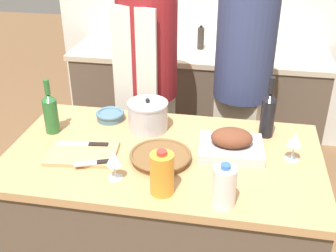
% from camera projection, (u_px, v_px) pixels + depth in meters
% --- Properties ---
extents(kitchen_island, '(1.50, 0.84, 0.90)m').
position_uv_depth(kitchen_island, '(164.00, 225.00, 2.23)').
color(kitchen_island, brown).
rests_on(kitchen_island, ground_plane).
extents(back_counter, '(2.02, 0.60, 0.92)m').
position_uv_depth(back_counter, '(198.00, 104.00, 3.52)').
color(back_counter, brown).
rests_on(back_counter, ground_plane).
extents(roasting_pan, '(0.32, 0.27, 0.12)m').
position_uv_depth(roasting_pan, '(231.00, 144.00, 2.00)').
color(roasting_pan, '#BCBCC1').
rests_on(roasting_pan, kitchen_island).
extents(wicker_basket, '(0.29, 0.29, 0.04)m').
position_uv_depth(wicker_basket, '(160.00, 157.00, 1.94)').
color(wicker_basket, brown).
rests_on(wicker_basket, kitchen_island).
extents(cutting_board, '(0.35, 0.25, 0.02)m').
position_uv_depth(cutting_board, '(82.00, 153.00, 1.99)').
color(cutting_board, tan).
rests_on(cutting_board, kitchen_island).
extents(stock_pot, '(0.21, 0.21, 0.18)m').
position_uv_depth(stock_pot, '(148.00, 116.00, 2.19)').
color(stock_pot, '#B7B7BC').
rests_on(stock_pot, kitchen_island).
extents(mixing_bowl, '(0.16, 0.16, 0.05)m').
position_uv_depth(mixing_bowl, '(110.00, 115.00, 2.30)').
color(mixing_bowl, slate).
rests_on(mixing_bowl, kitchen_island).
extents(juice_jug, '(0.10, 0.10, 0.20)m').
position_uv_depth(juice_jug, '(162.00, 173.00, 1.70)').
color(juice_jug, orange).
rests_on(juice_jug, kitchen_island).
extents(milk_jug, '(0.09, 0.09, 0.19)m').
position_uv_depth(milk_jug, '(224.00, 187.00, 1.63)').
color(milk_jug, white).
rests_on(milk_jug, kitchen_island).
extents(wine_bottle_green, '(0.07, 0.07, 0.32)m').
position_uv_depth(wine_bottle_green, '(268.00, 113.00, 2.10)').
color(wine_bottle_green, black).
rests_on(wine_bottle_green, kitchen_island).
extents(wine_bottle_dark, '(0.07, 0.07, 0.29)m').
position_uv_depth(wine_bottle_dark, '(51.00, 112.00, 2.15)').
color(wine_bottle_dark, '#28662D').
rests_on(wine_bottle_dark, kitchen_island).
extents(wine_glass_left, '(0.07, 0.07, 0.14)m').
position_uv_depth(wine_glass_left, '(114.00, 159.00, 1.78)').
color(wine_glass_left, silver).
rests_on(wine_glass_left, kitchen_island).
extents(wine_glass_right, '(0.07, 0.07, 0.14)m').
position_uv_depth(wine_glass_right, '(295.00, 141.00, 1.91)').
color(wine_glass_right, silver).
rests_on(wine_glass_right, kitchen_island).
extents(knife_chef, '(0.25, 0.06, 0.01)m').
position_uv_depth(knife_chef, '(85.00, 144.00, 2.05)').
color(knife_chef, '#B7B7BC').
rests_on(knife_chef, cutting_board).
extents(knife_paring, '(0.16, 0.09, 0.01)m').
position_uv_depth(knife_paring, '(94.00, 163.00, 1.90)').
color(knife_paring, '#B7B7BC').
rests_on(knife_paring, cutting_board).
extents(condiment_bottle_tall, '(0.06, 0.06, 0.13)m').
position_uv_depth(condiment_bottle_tall, '(272.00, 44.00, 3.28)').
color(condiment_bottle_tall, '#332D28').
rests_on(condiment_bottle_tall, back_counter).
extents(condiment_bottle_short, '(0.05, 0.05, 0.19)m').
position_uv_depth(condiment_bottle_short, '(200.00, 38.00, 3.32)').
color(condiment_bottle_short, '#332D28').
rests_on(condiment_bottle_short, back_counter).
extents(person_cook_aproned, '(0.37, 0.40, 1.76)m').
position_uv_depth(person_cook_aproned, '(148.00, 76.00, 2.69)').
color(person_cook_aproned, beige).
rests_on(person_cook_aproned, ground_plane).
extents(person_cook_guest, '(0.36, 0.36, 1.81)m').
position_uv_depth(person_cook_guest, '(243.00, 75.00, 2.61)').
color(person_cook_guest, beige).
rests_on(person_cook_guest, ground_plane).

